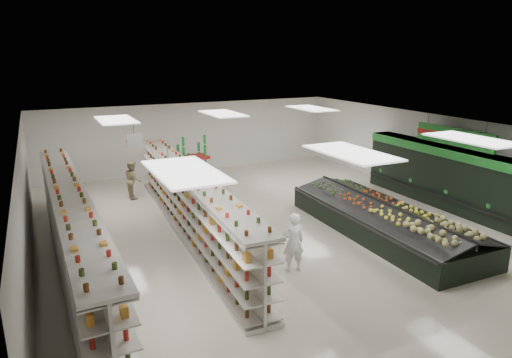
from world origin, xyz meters
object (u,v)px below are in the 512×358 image
gondola_left (73,233)px  shopper_main (293,242)px  produce_island (383,219)px  shopper_background (133,180)px  soda_endcap (192,159)px  gondola_center (189,206)px

gondola_left → shopper_main: size_ratio=7.47×
produce_island → shopper_background: size_ratio=4.74×
soda_endcap → shopper_main: (-0.52, -9.81, -0.09)m
gondola_left → soda_endcap: gondola_left is taller
shopper_background → produce_island: bearing=-139.7°
shopper_main → shopper_background: shopper_main is taller
soda_endcap → shopper_main: soda_endcap is taller
gondola_center → shopper_main: gondola_center is taller
gondola_center → produce_island: (5.36, -2.58, -0.44)m
shopper_background → gondola_center: bearing=-170.3°
soda_endcap → produce_island: bearing=-69.8°
gondola_left → shopper_background: gondola_left is taller
gondola_left → soda_endcap: bearing=51.1°
produce_island → gondola_center: bearing=154.3°
gondola_left → soda_endcap: 8.98m
produce_island → shopper_main: bearing=-165.4°
produce_island → shopper_main: 3.91m
gondola_center → shopper_background: gondola_center is taller
produce_island → shopper_background: bearing=131.6°
gondola_left → produce_island: (8.75, -1.73, -0.46)m
shopper_main → gondola_center: bearing=-57.5°
soda_endcap → shopper_main: 9.82m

